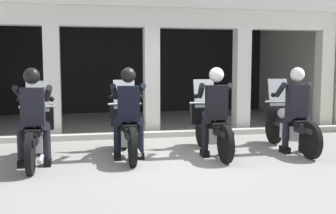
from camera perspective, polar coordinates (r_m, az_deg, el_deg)
The scene contains 11 objects.
ground_plane at distance 10.30m, azimuth -3.06°, elevation -3.18°, with size 80.00×80.00×0.00m, color gray.
station_building at distance 12.16m, azimuth -4.33°, elevation 7.58°, with size 10.07×5.15×3.08m.
kerb_strip at distance 9.26m, azimuth -1.79°, elevation -3.84°, with size 9.57×0.24×0.12m, color #B7B5AD.
motorcycle_far_left at distance 7.19m, azimuth -17.91°, elevation -3.42°, with size 0.62×2.04×1.35m.
police_officer_far_left at distance 6.86m, azimuth -18.29°, elevation -0.20°, with size 0.63×0.61×1.58m.
motorcycle_center_left at distance 7.38m, azimuth -5.73°, elevation -2.92°, with size 0.62×2.04×1.35m.
police_officer_center_left at distance 7.05m, azimuth -5.54°, elevation 0.24°, with size 0.63×0.61×1.58m.
motorcycle_center_right at distance 7.61m, azimuth 5.98°, elevation -2.66°, with size 0.62×2.04×1.35m.
police_officer_center_right at distance 7.29m, azimuth 6.68°, elevation 0.42°, with size 0.63×0.61×1.58m.
motorcycle_far_right at distance 8.20m, azimuth 16.36°, elevation -2.25°, with size 0.62×2.04×1.35m.
police_officer_far_right at distance 7.90m, azimuth 17.41°, elevation 0.61°, with size 0.63×0.61×1.58m.
Camera 1 is at (-1.52, -7.06, 1.64)m, focal length 43.77 mm.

